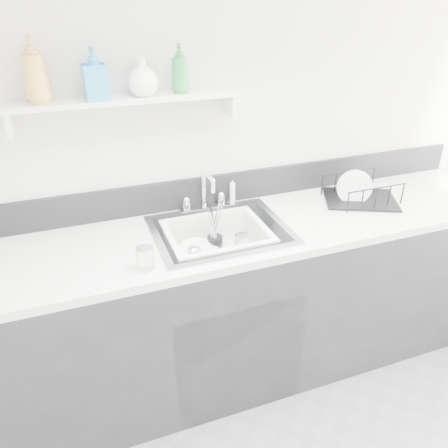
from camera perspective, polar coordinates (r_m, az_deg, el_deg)
name	(u,v)px	position (r m, az deg, el deg)	size (l,w,h in m)	color
room_shell	(331,106)	(1.13, 13.78, 14.72)	(3.50, 3.00, 2.60)	silver
counter_run	(221,306)	(2.35, -0.43, -10.71)	(3.20, 0.62, 0.92)	black
backsplash	(201,191)	(2.31, -2.99, 4.26)	(3.20, 0.02, 0.16)	black
sink	(220,247)	(2.14, -0.46, -2.96)	(0.64, 0.52, 0.20)	silver
faucet	(204,199)	(2.27, -2.58, 3.31)	(0.26, 0.18, 0.23)	silver
side_sprayer	(232,192)	(2.32, 1.11, 4.19)	(0.03, 0.03, 0.14)	white
wall_shelf	(126,101)	(2.01, -12.65, 15.43)	(1.00, 0.16, 0.12)	silver
wash_tub	(217,246)	(2.11, -0.93, -2.88)	(0.48, 0.39, 0.19)	white
plate_stack	(203,260)	(2.10, -2.83, -4.70)	(0.27, 0.26, 0.11)	white
utensil_cup	(215,243)	(2.18, -1.20, -2.51)	(0.08, 0.08, 0.26)	black
ladle	(210,256)	(2.10, -1.90, -4.20)	(0.31, 0.11, 0.09)	silver
tumbler_in_tub	(242,244)	(2.18, 2.34, -2.61)	(0.07, 0.07, 0.10)	white
tumbler_counter	(145,258)	(1.82, -10.26, -4.41)	(0.07, 0.07, 0.10)	white
dish_rack	(361,189)	(2.48, 17.52, 4.35)	(0.38, 0.28, 0.13)	black
bowl_small	(246,258)	(2.14, 2.83, -4.48)	(0.10, 0.10, 0.03)	white
soap_bottle_a	(34,70)	(1.96, -23.52, 18.00)	(0.10, 0.10, 0.26)	gold
soap_bottle_b	(94,73)	(1.96, -16.60, 18.33)	(0.09, 0.10, 0.21)	#2582C4
soap_bottle_c	(143,76)	(1.99, -10.60, 18.48)	(0.13, 0.13, 0.17)	white
soap_bottle_d	(180,69)	(2.03, -5.81, 19.54)	(0.08, 0.08, 0.21)	#227D32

